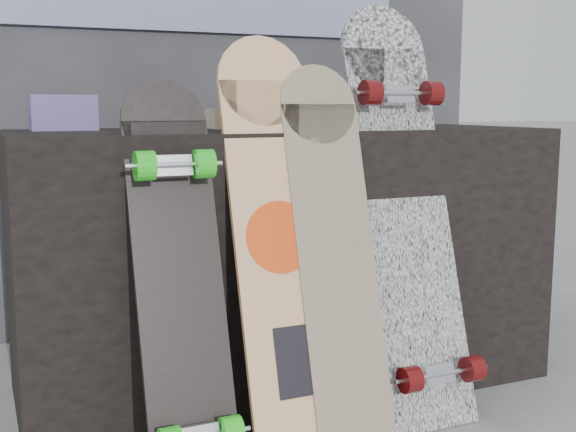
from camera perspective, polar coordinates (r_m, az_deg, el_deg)
name	(u,v)px	position (r m, az deg, el deg)	size (l,w,h in m)	color
vendor_table	(285,259)	(2.24, -0.28, -3.38)	(1.60, 0.60, 0.80)	black
booth	(201,47)	(3.00, -6.87, 13.10)	(2.40, 0.22, 2.20)	#2E2E33
merch_box_purple	(63,113)	(2.17, -17.35, 7.80)	(0.18, 0.12, 0.10)	#473C7C
merch_box_small	(385,109)	(2.35, 7.64, 8.40)	(0.14, 0.14, 0.12)	#473C7C
merch_box_flat	(244,119)	(2.26, -3.50, 7.69)	(0.22, 0.10, 0.06)	#D1B78C
longboard_geisha	(279,231)	(1.82, -0.74, -1.22)	(0.24, 0.32, 1.05)	#CCAF8A
longboard_celtic	(334,242)	(1.87, 3.66, -2.04)	(0.22, 0.30, 0.98)	beige
longboard_cascadia	(406,201)	(2.06, 9.31, 1.19)	(0.27, 0.42, 1.16)	white
skateboard_dark	(180,272)	(1.73, -8.55, -4.37)	(0.21, 0.35, 0.94)	black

